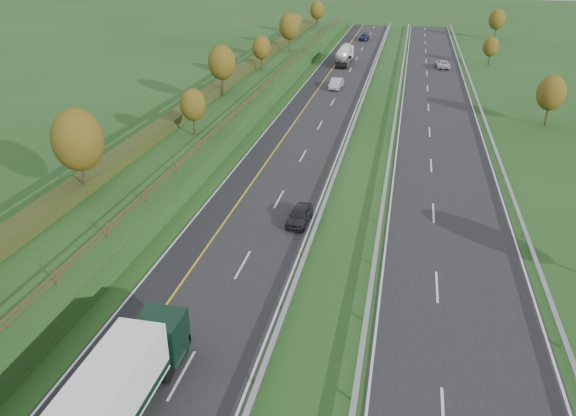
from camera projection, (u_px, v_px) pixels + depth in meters
name	position (u px, v px, depth m)	size (l,w,h in m)	color
ground	(369.00, 138.00, 68.53)	(400.00, 400.00, 0.00)	#1B4117
near_carriageway	(312.00, 122.00, 74.46)	(10.50, 200.00, 0.04)	black
far_carriageway	(439.00, 130.00, 71.34)	(10.50, 200.00, 0.04)	black
hard_shoulder	(284.00, 121.00, 75.16)	(3.00, 200.00, 0.04)	black
lane_markings	(360.00, 126.00, 73.13)	(26.75, 200.00, 0.01)	silver
embankment_left	(218.00, 110.00, 76.50)	(12.00, 200.00, 2.00)	#1B4117
hedge_left	(203.00, 98.00, 76.21)	(2.20, 180.00, 1.10)	#293616
fence_left	(249.00, 100.00, 74.54)	(0.12, 189.06, 1.20)	#422B19
median_barrier_near	(355.00, 121.00, 73.12)	(0.32, 200.00, 0.71)	gray
median_barrier_far	(395.00, 123.00, 72.16)	(0.32, 200.00, 0.71)	gray
outer_barrier_far	(488.00, 129.00, 69.98)	(0.32, 200.00, 0.71)	gray
trees_left	(210.00, 76.00, 71.15)	(6.64, 164.30, 7.66)	#2D2116
trees_far	(520.00, 59.00, 92.83)	(8.45, 118.60, 7.12)	#2D2116
road_tanker	(345.00, 54.00, 109.87)	(2.40, 11.22, 3.46)	silver
car_dark_near	(299.00, 215.00, 47.44)	(1.67, 4.16, 1.42)	black
car_silver_mid	(336.00, 83.00, 91.56)	(1.70, 4.88, 1.61)	#ABACAF
car_small_far	(364.00, 37.00, 137.14)	(2.05, 5.04, 1.46)	#13173C
car_oncoming	(443.00, 64.00, 106.63)	(2.39, 5.19, 1.44)	silver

